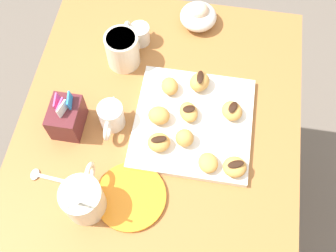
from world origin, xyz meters
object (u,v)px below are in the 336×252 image
beignet_0 (159,142)px  ice_cream_bowl (198,15)px  beignet_7 (235,167)px  beignet_6 (208,163)px  chocolate_sauce_pitcher (140,34)px  beignet_5 (160,116)px  dining_table (158,159)px  beignet_3 (170,86)px  coffee_mug_cream_right (123,48)px  beignet_4 (185,138)px  sugar_caddy (67,117)px  beignet_2 (189,112)px  beignet_1 (232,111)px  coffee_mug_cream_left (83,199)px  saucer_orange_left (131,196)px  pastry_plate_square (193,123)px  beignet_8 (200,82)px  cream_pitcher_white (111,116)px

beignet_0 → ice_cream_bowl: bearing=-6.2°
beignet_7 → beignet_6: bearing=89.2°
chocolate_sauce_pitcher → beignet_5: size_ratio=1.75×
beignet_0 → beignet_7: size_ratio=0.97×
beignet_5 → beignet_0: bearing=-172.9°
dining_table → beignet_3: 0.23m
coffee_mug_cream_right → beignet_7: 0.41m
dining_table → beignet_4: 0.21m
sugar_caddy → ice_cream_bowl: 0.46m
sugar_caddy → ice_cream_bowl: bearing=-36.1°
dining_table → ice_cream_bowl: 0.41m
beignet_2 → beignet_3: beignet_3 is taller
coffee_mug_cream_right → beignet_1: coffee_mug_cream_right is taller
coffee_mug_cream_left → beignet_0: coffee_mug_cream_left is taller
coffee_mug_cream_left → saucer_orange_left: bearing=-70.2°
beignet_1 → saucer_orange_left: bearing=139.7°
pastry_plate_square → beignet_8: beignet_8 is taller
pastry_plate_square → ice_cream_bowl: size_ratio=2.81×
beignet_2 → sugar_caddy: bearing=103.1°
pastry_plate_square → beignet_8: size_ratio=5.18×
coffee_mug_cream_right → chocolate_sauce_pitcher: size_ratio=1.37×
coffee_mug_cream_right → beignet_3: (-0.08, -0.14, -0.02)m
coffee_mug_cream_right → beignet_7: coffee_mug_cream_right is taller
coffee_mug_cream_left → saucer_orange_left: 0.11m
beignet_3 → chocolate_sauce_pitcher: bearing=34.8°
beignet_6 → beignet_8: size_ratio=0.91×
dining_table → beignet_7: (-0.07, -0.19, 0.20)m
saucer_orange_left → beignet_6: 0.19m
beignet_5 → beignet_6: size_ratio=1.05×
dining_table → cream_pitcher_white: cream_pitcher_white is taller
chocolate_sauce_pitcher → beignet_0: (-0.31, -0.10, 0.00)m
pastry_plate_square → dining_table: bearing=116.4°
coffee_mug_cream_right → sugar_caddy: bearing=156.6°
ice_cream_bowl → beignet_8: ice_cream_bowl is taller
beignet_0 → beignet_8: beignet_8 is taller
ice_cream_bowl → coffee_mug_cream_left: bearing=162.3°
beignet_2 → cream_pitcher_white: bearing=103.9°
beignet_6 → dining_table: bearing=63.0°
cream_pitcher_white → beignet_0: bearing=-110.8°
sugar_caddy → beignet_2: bearing=-76.9°
beignet_1 → beignet_6: (-0.14, 0.04, -0.00)m
dining_table → beignet_5: size_ratio=16.61×
beignet_3 → beignet_8: 0.08m
coffee_mug_cream_right → beignet_7: size_ratio=2.31×
dining_table → sugar_caddy: sugar_caddy is taller
beignet_2 → beignet_5: 0.07m
beignet_8 → beignet_4: bearing=174.5°
coffee_mug_cream_left → ice_cream_bowl: 0.58m
coffee_mug_cream_left → beignet_8: size_ratio=2.61×
beignet_0 → cream_pitcher_white: bearing=69.2°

